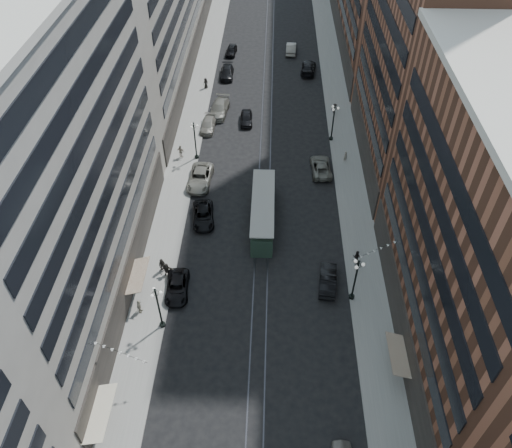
# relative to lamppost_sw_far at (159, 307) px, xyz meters

# --- Properties ---
(ground) EXTENTS (220.00, 220.00, 0.00)m
(ground) POSITION_rel_lamppost_sw_far_xyz_m (9.20, 32.00, -3.10)
(ground) COLOR black
(ground) RESTS_ON ground
(sidewalk_west) EXTENTS (4.00, 180.00, 0.15)m
(sidewalk_west) POSITION_rel_lamppost_sw_far_xyz_m (-1.80, 42.00, -3.02)
(sidewalk_west) COLOR gray
(sidewalk_west) RESTS_ON ground
(sidewalk_east) EXTENTS (4.00, 180.00, 0.15)m
(sidewalk_east) POSITION_rel_lamppost_sw_far_xyz_m (20.20, 42.00, -3.02)
(sidewalk_east) COLOR gray
(sidewalk_east) RESTS_ON ground
(rail_west) EXTENTS (0.12, 180.00, 0.02)m
(rail_west) POSITION_rel_lamppost_sw_far_xyz_m (8.50, 42.00, -3.09)
(rail_west) COLOR #2D2D33
(rail_west) RESTS_ON ground
(rail_east) EXTENTS (0.12, 180.00, 0.02)m
(rail_east) POSITION_rel_lamppost_sw_far_xyz_m (9.90, 42.00, -3.09)
(rail_east) COLOR #2D2D33
(rail_east) RESTS_ON ground
(building_west_mid) EXTENTS (8.00, 36.00, 28.00)m
(building_west_mid) POSITION_rel_lamppost_sw_far_xyz_m (-7.80, 5.00, 10.90)
(building_west_mid) COLOR gray
(building_west_mid) RESTS_ON ground
(building_east_mid) EXTENTS (8.00, 30.00, 24.00)m
(building_east_mid) POSITION_rel_lamppost_sw_far_xyz_m (26.20, -0.00, 8.90)
(building_east_mid) COLOR brown
(building_east_mid) RESTS_ON ground
(lamppost_sw_far) EXTENTS (1.03, 1.14, 5.52)m
(lamppost_sw_far) POSITION_rel_lamppost_sw_far_xyz_m (0.00, 0.00, 0.00)
(lamppost_sw_far) COLOR black
(lamppost_sw_far) RESTS_ON sidewalk_west
(lamppost_sw_mid) EXTENTS (1.03, 1.14, 5.52)m
(lamppost_sw_mid) POSITION_rel_lamppost_sw_far_xyz_m (0.00, 27.00, 0.00)
(lamppost_sw_mid) COLOR black
(lamppost_sw_mid) RESTS_ON sidewalk_west
(lamppost_se_far) EXTENTS (1.03, 1.14, 5.52)m
(lamppost_se_far) POSITION_rel_lamppost_sw_far_xyz_m (18.40, 4.00, 0.00)
(lamppost_se_far) COLOR black
(lamppost_se_far) RESTS_ON sidewalk_east
(lamppost_se_mid) EXTENTS (1.03, 1.14, 5.52)m
(lamppost_se_mid) POSITION_rel_lamppost_sw_far_xyz_m (18.40, 32.00, 0.00)
(lamppost_se_mid) COLOR black
(lamppost_se_mid) RESTS_ON sidewalk_east
(streetcar) EXTENTS (2.57, 11.61, 3.21)m
(streetcar) POSITION_rel_lamppost_sw_far_xyz_m (9.20, 14.91, -1.61)
(streetcar) COLOR #273D2F
(streetcar) RESTS_ON ground
(car_2) EXTENTS (2.53, 4.97, 1.34)m
(car_2) POSITION_rel_lamppost_sw_far_xyz_m (0.80, 4.28, -2.42)
(car_2) COLOR black
(car_2) RESTS_ON ground
(pedestrian_2) EXTENTS (0.88, 0.52, 1.75)m
(pedestrian_2) POSITION_rel_lamppost_sw_far_xyz_m (-1.09, 6.82, -2.07)
(pedestrian_2) COLOR black
(pedestrian_2) RESTS_ON sidewalk_west
(car_7) EXTENTS (3.05, 5.47, 1.45)m
(car_7) POSITION_rel_lamppost_sw_far_xyz_m (2.26, 14.97, -2.37)
(car_7) COLOR black
(car_7) RESTS_ON ground
(car_8) EXTENTS (2.13, 4.85, 1.39)m
(car_8) POSITION_rel_lamppost_sw_far_xyz_m (0.80, 34.25, -2.40)
(car_8) COLOR gray
(car_8) RESTS_ON ground
(car_9) EXTENTS (2.11, 4.43, 1.46)m
(car_9) POSITION_rel_lamppost_sw_far_xyz_m (2.40, 58.80, -2.37)
(car_9) COLOR black
(car_9) RESTS_ON ground
(car_10) EXTENTS (2.17, 4.92, 1.57)m
(car_10) POSITION_rel_lamppost_sw_far_xyz_m (16.08, 5.73, -2.31)
(car_10) COLOR black
(car_10) RESTS_ON ground
(car_11) EXTENTS (2.76, 5.54, 1.51)m
(car_11) POSITION_rel_lamppost_sw_far_xyz_m (16.51, 24.78, -2.34)
(car_11) COLOR slate
(car_11) RESTS_ON ground
(car_12) EXTENTS (3.00, 5.97, 1.66)m
(car_12) POSITION_rel_lamppost_sw_far_xyz_m (16.00, 52.41, -2.26)
(car_12) COLOR black
(car_12) RESTS_ON ground
(car_13) EXTENTS (1.88, 4.37, 1.47)m
(car_13) POSITION_rel_lamppost_sw_far_xyz_m (6.25, 36.19, -2.36)
(car_13) COLOR black
(car_13) RESTS_ON ground
(car_14) EXTENTS (1.97, 5.05, 1.64)m
(car_14) POSITION_rel_lamppost_sw_far_xyz_m (13.18, 59.72, -2.28)
(car_14) COLOR gray
(car_14) RESTS_ON ground
(pedestrian_5) EXTENTS (1.49, 0.55, 1.57)m
(pedestrian_5) POSITION_rel_lamppost_sw_far_xyz_m (-0.57, 6.37, -2.16)
(pedestrian_5) COLOR black
(pedestrian_5) RESTS_ON sidewalk_west
(pedestrian_6) EXTENTS (1.21, 0.84, 1.89)m
(pedestrian_6) POSITION_rel_lamppost_sw_far_xyz_m (-2.07, 27.01, -2.00)
(pedestrian_6) COLOR #A69B89
(pedestrian_6) RESTS_ON sidewalk_west
(pedestrian_7) EXTENTS (0.91, 0.73, 1.65)m
(pedestrian_7) POSITION_rel_lamppost_sw_far_xyz_m (19.31, 8.82, -2.12)
(pedestrian_7) COLOR black
(pedestrian_7) RESTS_ON sidewalk_east
(pedestrian_8) EXTENTS (0.66, 0.58, 1.51)m
(pedestrian_8) POSITION_rel_lamppost_sw_far_xyz_m (19.85, 26.97, -2.19)
(pedestrian_8) COLOR gray
(pedestrian_8) RESTS_ON sidewalk_east
(pedestrian_9) EXTENTS (1.08, 0.58, 1.59)m
(pedestrian_9) POSITION_rel_lamppost_sw_far_xyz_m (19.37, 38.99, -2.15)
(pedestrian_9) COLOR black
(pedestrian_9) RESTS_ON sidewalk_east
(car_extra_0) EXTENTS (3.10, 6.27, 1.75)m
(car_extra_0) POSITION_rel_lamppost_sw_far_xyz_m (2.05, 38.56, -2.22)
(car_extra_0) COLOR slate
(car_extra_0) RESTS_ON ground
(car_extra_1) EXTENTS (2.20, 5.24, 1.51)m
(car_extra_1) POSITION_rel_lamppost_sw_far_xyz_m (2.28, 50.27, -2.34)
(car_extra_1) COLOR black
(car_extra_1) RESTS_ON ground
(car_extra_2) EXTENTS (3.10, 6.17, 1.67)m
(car_extra_2) POSITION_rel_lamppost_sw_far_xyz_m (1.09, 21.82, -2.26)
(car_extra_2) COLOR slate
(car_extra_2) RESTS_ON ground
(pedestrian_extra_0) EXTENTS (0.50, 1.02, 1.70)m
(pedestrian_extra_0) POSITION_rel_lamppost_sw_far_xyz_m (-2.43, 1.52, -2.10)
(pedestrian_extra_0) COLOR gray
(pedestrian_extra_0) RESTS_ON sidewalk_west
(pedestrian_extra_1) EXTENTS (0.94, 0.85, 1.70)m
(pedestrian_extra_1) POSITION_rel_lamppost_sw_far_xyz_m (-0.80, 46.03, -2.10)
(pedestrian_extra_1) COLOR black
(pedestrian_extra_1) RESTS_ON sidewalk_west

